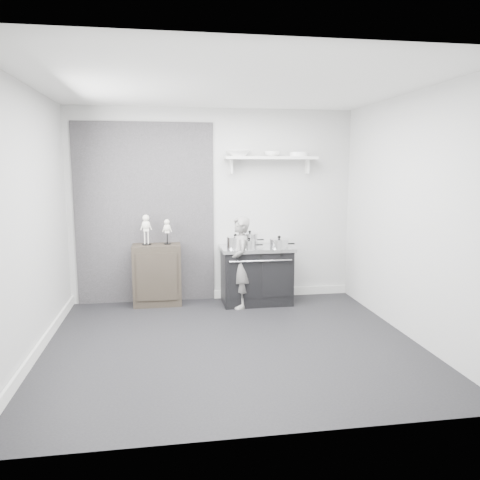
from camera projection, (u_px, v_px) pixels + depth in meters
name	position (u px, v px, depth m)	size (l,w,h in m)	color
ground	(231.00, 343.00, 5.07)	(4.00, 4.00, 0.00)	black
room_shell	(221.00, 191.00, 4.96)	(4.02, 3.62, 2.71)	#B0B0AD
wall_shelf	(271.00, 159.00, 6.53)	(1.30, 0.26, 0.24)	silver
stove	(256.00, 275.00, 6.54)	(1.00, 0.62, 0.80)	black
side_cabinet	(157.00, 275.00, 6.46)	(0.65, 0.38, 0.85)	black
child	(240.00, 263.00, 6.30)	(0.45, 0.30, 1.24)	slate
pot_front_left	(235.00, 243.00, 6.32)	(0.32, 0.24, 0.20)	silver
pot_back_left	(250.00, 239.00, 6.55)	(0.31, 0.23, 0.22)	silver
pot_front_right	(279.00, 243.00, 6.35)	(0.35, 0.26, 0.17)	silver
pot_front_center	(249.00, 244.00, 6.28)	(0.28, 0.20, 0.16)	silver
skeleton_full	(146.00, 227.00, 6.33)	(0.13, 0.09, 0.48)	silver
skeleton_torso	(167.00, 230.00, 6.38)	(0.11, 0.07, 0.39)	silver
bowl_large	(239.00, 153.00, 6.44)	(0.33, 0.33, 0.08)	white
bowl_small	(272.00, 154.00, 6.51)	(0.22, 0.22, 0.07)	white
plate_stack	(299.00, 154.00, 6.57)	(0.26, 0.26, 0.06)	white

